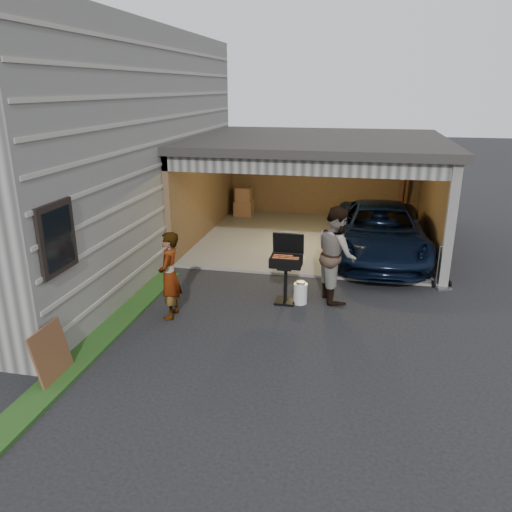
% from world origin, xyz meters
% --- Properties ---
extents(ground, '(80.00, 80.00, 0.00)m').
position_xyz_m(ground, '(0.00, 0.00, 0.00)').
color(ground, black).
rests_on(ground, ground).
extents(house, '(7.00, 11.00, 5.50)m').
position_xyz_m(house, '(-6.00, 4.00, 2.75)').
color(house, '#474744').
rests_on(house, ground).
extents(groundcover_strip, '(0.50, 8.00, 0.06)m').
position_xyz_m(groundcover_strip, '(-2.25, -1.00, 0.03)').
color(groundcover_strip, '#193814').
rests_on(groundcover_strip, ground).
extents(garage, '(6.80, 6.30, 2.90)m').
position_xyz_m(garage, '(0.76, 6.79, 1.87)').
color(garage, '#605E59').
rests_on(garage, ground).
extents(minivan, '(2.35, 4.82, 1.32)m').
position_xyz_m(minivan, '(2.55, 5.20, 0.66)').
color(minivan, black).
rests_on(minivan, ground).
extents(woman, '(0.46, 0.65, 1.68)m').
position_xyz_m(woman, '(-1.39, 0.91, 0.84)').
color(woman, silver).
rests_on(woman, ground).
extents(man, '(1.03, 1.15, 1.96)m').
position_xyz_m(man, '(1.60, 2.40, 0.98)').
color(man, '#452C1B').
rests_on(man, ground).
extents(bbq_grill, '(0.63, 0.55, 1.40)m').
position_xyz_m(bbq_grill, '(0.64, 2.04, 0.83)').
color(bbq_grill, black).
rests_on(bbq_grill, ground).
extents(propane_tank, '(0.34, 0.34, 0.42)m').
position_xyz_m(propane_tank, '(0.94, 2.03, 0.21)').
color(propane_tank, silver).
rests_on(propane_tank, ground).
extents(plywood_panel, '(0.21, 0.76, 0.84)m').
position_xyz_m(plywood_panel, '(-2.34, -1.50, 0.42)').
color(plywood_panel, brown).
rests_on(plywood_panel, ground).
extents(hand_truck, '(0.43, 0.38, 0.97)m').
position_xyz_m(hand_truck, '(3.88, 3.46, 0.19)').
color(hand_truck, gray).
rests_on(hand_truck, ground).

